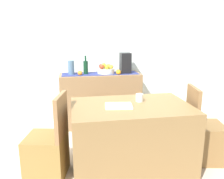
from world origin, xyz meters
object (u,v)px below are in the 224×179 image
Objects in this scene: open_book at (119,106)px; dining_table at (131,137)px; sideboard_console at (101,100)px; fruit_bowl at (106,71)px; coffee_maker at (125,63)px; chair_near_window at (48,152)px; coffee_cup at (139,98)px; chair_by_corner at (204,139)px; wine_bottle at (86,67)px; ceramic_vase at (71,68)px.

dining_table is at bearing 20.09° from open_book.
fruit_bowl reaches higher than sideboard_console.
sideboard_console is 1.37m from open_book.
coffee_maker is 0.36× the size of chair_near_window.
coffee_maker is at bearing 0.00° from sideboard_console.
chair_near_window reaches higher than dining_table.
coffee_maker is at bearing 84.72° from coffee_cup.
chair_by_corner is at bearing 0.19° from dining_table.
coffee_cup is at bearing 42.68° from dining_table.
wine_bottle is 0.32× the size of chair_by_corner.
sideboard_console is 3.93× the size of coffee_maker.
chair_by_corner is at bearing -40.42° from ceramic_vase.
chair_by_corner is (0.90, 0.00, -0.10)m from dining_table.
open_book is (-0.38, -1.33, -0.27)m from coffee_maker.
sideboard_console is at bearing 0.00° from ceramic_vase.
ceramic_vase is 0.24× the size of chair_near_window.
wine_bottle is at bearing 180.00° from sideboard_console.
open_book is 1.15m from chair_by_corner.
chair_by_corner is at bearing -8.07° from coffee_cup.
coffee_maker reaches higher than ceramic_vase.
chair_by_corner is (0.78, -0.11, -0.52)m from coffee_cup.
wine_bottle is (-0.32, 0.00, 0.07)m from fruit_bowl.
chair_by_corner is (1.30, -1.30, -0.70)m from wine_bottle.
dining_table is at bearing -86.42° from fruit_bowl.
open_book is 0.31m from coffee_cup.
chair_near_window is (-0.28, -1.31, -0.70)m from ceramic_vase.
dining_table is at bearing -64.44° from ceramic_vase.
open_book is at bearing -2.23° from chair_near_window.
chair_by_corner is at bearing -62.74° from coffee_maker.
dining_table is (-0.23, -1.30, -0.65)m from coffee_maker.
sideboard_console reaches higher than open_book.
chair_near_window reaches higher than sideboard_console.
fruit_bowl is 1.41m from dining_table.
chair_by_corner is (0.67, -1.30, -0.75)m from coffee_maker.
fruit_bowl is at bearing 127.14° from chair_by_corner.
open_book is 0.90m from chair_near_window.
coffee_maker is 1.89m from chair_near_window.
ceramic_vase is at bearing 180.00° from coffee_maker.
dining_table is at bearing -100.14° from coffee_maker.
chair_near_window is at bearing -179.80° from chair_by_corner.
wine_bottle reaches higher than chair_near_window.
wine_bottle reaches higher than dining_table.
sideboard_console is at bearing 180.00° from fruit_bowl.
wine_bottle is 0.22m from ceramic_vase.
coffee_maker reaches higher than open_book.
fruit_bowl reaches higher than dining_table.
coffee_maker is 0.86m from ceramic_vase.
ceramic_vase is at bearing 180.00° from sideboard_console.
coffee_maker is (0.63, -0.00, 0.05)m from wine_bottle.
ceramic_vase reaches higher than coffee_cup.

